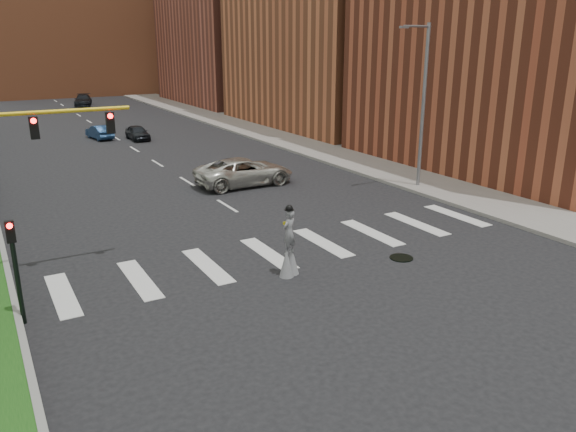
% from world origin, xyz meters
% --- Properties ---
extents(ground_plane, '(160.00, 160.00, 0.00)m').
position_xyz_m(ground_plane, '(0.00, 0.00, 0.00)').
color(ground_plane, black).
rests_on(ground_plane, ground).
extents(sidewalk_right, '(5.00, 90.00, 0.18)m').
position_xyz_m(sidewalk_right, '(12.50, 25.00, 0.09)').
color(sidewalk_right, gray).
rests_on(sidewalk_right, ground).
extents(manhole, '(0.90, 0.90, 0.04)m').
position_xyz_m(manhole, '(3.00, -2.00, 0.02)').
color(manhole, black).
rests_on(manhole, ground).
extents(building_far, '(16.00, 22.00, 20.00)m').
position_xyz_m(building_far, '(22.00, 54.00, 10.00)').
color(building_far, brown).
rests_on(building_far, ground).
extents(building_backdrop, '(26.00, 14.00, 18.00)m').
position_xyz_m(building_backdrop, '(6.00, 78.00, 9.00)').
color(building_backdrop, '#B15E37').
rests_on(building_backdrop, ground).
extents(streetlight, '(2.05, 0.20, 9.00)m').
position_xyz_m(streetlight, '(10.90, 6.00, 4.90)').
color(streetlight, slate).
rests_on(streetlight, ground).
extents(traffic_signal, '(5.30, 0.23, 6.20)m').
position_xyz_m(traffic_signal, '(-9.78, 3.00, 4.15)').
color(traffic_signal, black).
rests_on(traffic_signal, ground).
extents(secondary_signal, '(0.25, 0.21, 3.23)m').
position_xyz_m(secondary_signal, '(-10.30, -0.50, 1.95)').
color(secondary_signal, black).
rests_on(secondary_signal, ground).
extents(stilt_performer, '(0.81, 0.65, 2.64)m').
position_xyz_m(stilt_performer, '(-1.60, -1.26, 1.00)').
color(stilt_performer, '#311F13').
rests_on(stilt_performer, ground).
extents(suv_crossing, '(5.80, 2.72, 1.60)m').
position_xyz_m(suv_crossing, '(2.66, 11.51, 0.80)').
color(suv_crossing, beige).
rests_on(suv_crossing, ground).
extents(car_near, '(1.51, 3.59, 1.21)m').
position_xyz_m(car_near, '(1.43, 30.23, 0.61)').
color(car_near, black).
rests_on(car_near, ground).
extents(car_mid, '(1.83, 3.77, 1.19)m').
position_xyz_m(car_mid, '(-1.30, 32.24, 0.59)').
color(car_mid, navy).
rests_on(car_mid, ground).
extents(car_far, '(3.09, 5.21, 1.41)m').
position_xyz_m(car_far, '(2.30, 59.77, 0.71)').
color(car_far, black).
rests_on(car_far, ground).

